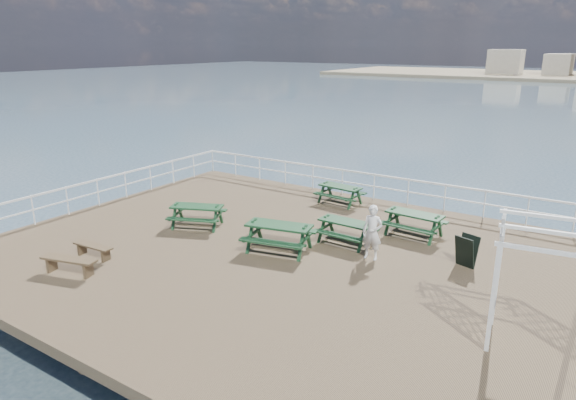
{
  "coord_description": "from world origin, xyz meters",
  "views": [
    {
      "loc": [
        8.3,
        -12.22,
        6.23
      ],
      "look_at": [
        -0.93,
        1.78,
        1.1
      ],
      "focal_mm": 32.0,
      "sensor_mm": 36.0,
      "label": 1
    }
  ],
  "objects_px": {
    "picnic_table_a": "(197,211)",
    "flat_bench_far": "(69,262)",
    "person": "(372,232)",
    "trellis_arbor": "(552,293)",
    "picnic_table_b": "(340,191)",
    "picnic_table_e": "(346,227)",
    "picnic_table_d": "(279,232)",
    "picnic_table_c": "(414,219)",
    "flat_bench_near": "(93,248)"
  },
  "relations": [
    {
      "from": "picnic_table_c",
      "to": "trellis_arbor",
      "type": "bearing_deg",
      "value": -42.79
    },
    {
      "from": "picnic_table_c",
      "to": "person",
      "type": "relative_size",
      "value": 1.17
    },
    {
      "from": "picnic_table_b",
      "to": "person",
      "type": "bearing_deg",
      "value": -47.04
    },
    {
      "from": "picnic_table_a",
      "to": "flat_bench_far",
      "type": "relative_size",
      "value": 1.3
    },
    {
      "from": "person",
      "to": "trellis_arbor",
      "type": "bearing_deg",
      "value": -30.54
    },
    {
      "from": "picnic_table_b",
      "to": "person",
      "type": "height_order",
      "value": "person"
    },
    {
      "from": "picnic_table_a",
      "to": "trellis_arbor",
      "type": "distance_m",
      "value": 11.57
    },
    {
      "from": "flat_bench_near",
      "to": "trellis_arbor",
      "type": "bearing_deg",
      "value": 6.58
    },
    {
      "from": "picnic_table_d",
      "to": "flat_bench_near",
      "type": "relative_size",
      "value": 1.65
    },
    {
      "from": "picnic_table_b",
      "to": "picnic_table_d",
      "type": "relative_size",
      "value": 0.79
    },
    {
      "from": "picnic_table_e",
      "to": "trellis_arbor",
      "type": "height_order",
      "value": "trellis_arbor"
    },
    {
      "from": "flat_bench_near",
      "to": "picnic_table_b",
      "type": "bearing_deg",
      "value": 64.31
    },
    {
      "from": "picnic_table_b",
      "to": "picnic_table_e",
      "type": "distance_m",
      "value": 4.32
    },
    {
      "from": "picnic_table_e",
      "to": "flat_bench_far",
      "type": "height_order",
      "value": "picnic_table_e"
    },
    {
      "from": "trellis_arbor",
      "to": "picnic_table_e",
      "type": "bearing_deg",
      "value": 145.84
    },
    {
      "from": "picnic_table_c",
      "to": "person",
      "type": "xyz_separation_m",
      "value": [
        -0.38,
        -2.56,
        0.25
      ]
    },
    {
      "from": "flat_bench_far",
      "to": "trellis_arbor",
      "type": "bearing_deg",
      "value": 0.04
    },
    {
      "from": "picnic_table_b",
      "to": "picnic_table_e",
      "type": "xyz_separation_m",
      "value": [
        2.18,
        -3.73,
        0.01
      ]
    },
    {
      "from": "picnic_table_b",
      "to": "picnic_table_d",
      "type": "height_order",
      "value": "picnic_table_d"
    },
    {
      "from": "trellis_arbor",
      "to": "picnic_table_d",
      "type": "bearing_deg",
      "value": 161.93
    },
    {
      "from": "trellis_arbor",
      "to": "person",
      "type": "xyz_separation_m",
      "value": [
        -5.09,
        2.38,
        -0.48
      ]
    },
    {
      "from": "picnic_table_a",
      "to": "trellis_arbor",
      "type": "xyz_separation_m",
      "value": [
        11.44,
        -1.61,
        0.76
      ]
    },
    {
      "from": "flat_bench_near",
      "to": "person",
      "type": "height_order",
      "value": "person"
    },
    {
      "from": "picnic_table_c",
      "to": "person",
      "type": "bearing_deg",
      "value": -94.78
    },
    {
      "from": "picnic_table_d",
      "to": "picnic_table_c",
      "type": "bearing_deg",
      "value": 36.68
    },
    {
      "from": "picnic_table_d",
      "to": "person",
      "type": "relative_size",
      "value": 1.4
    },
    {
      "from": "trellis_arbor",
      "to": "flat_bench_far",
      "type": "bearing_deg",
      "value": -172.39
    },
    {
      "from": "picnic_table_c",
      "to": "picnic_table_a",
      "type": "bearing_deg",
      "value": -150.0
    },
    {
      "from": "picnic_table_a",
      "to": "picnic_table_c",
      "type": "height_order",
      "value": "picnic_table_c"
    },
    {
      "from": "picnic_table_c",
      "to": "picnic_table_d",
      "type": "relative_size",
      "value": 0.84
    },
    {
      "from": "picnic_table_b",
      "to": "trellis_arbor",
      "type": "bearing_deg",
      "value": -33.34
    },
    {
      "from": "picnic_table_e",
      "to": "flat_bench_near",
      "type": "height_order",
      "value": "picnic_table_e"
    },
    {
      "from": "picnic_table_d",
      "to": "trellis_arbor",
      "type": "xyz_separation_m",
      "value": [
        7.76,
        -1.37,
        0.68
      ]
    },
    {
      "from": "picnic_table_b",
      "to": "picnic_table_c",
      "type": "distance_m",
      "value": 4.23
    },
    {
      "from": "picnic_table_b",
      "to": "picnic_table_c",
      "type": "bearing_deg",
      "value": -20.91
    },
    {
      "from": "picnic_table_a",
      "to": "flat_bench_far",
      "type": "height_order",
      "value": "picnic_table_a"
    },
    {
      "from": "flat_bench_far",
      "to": "trellis_arbor",
      "type": "height_order",
      "value": "trellis_arbor"
    },
    {
      "from": "person",
      "to": "picnic_table_b",
      "type": "bearing_deg",
      "value": 122.11
    },
    {
      "from": "picnic_table_b",
      "to": "picnic_table_d",
      "type": "xyz_separation_m",
      "value": [
        0.74,
        -5.46,
        0.1
      ]
    },
    {
      "from": "picnic_table_d",
      "to": "picnic_table_e",
      "type": "bearing_deg",
      "value": 37.41
    },
    {
      "from": "picnic_table_a",
      "to": "picnic_table_c",
      "type": "bearing_deg",
      "value": 2.81
    },
    {
      "from": "picnic_table_e",
      "to": "flat_bench_far",
      "type": "relative_size",
      "value": 1.05
    },
    {
      "from": "picnic_table_a",
      "to": "flat_bench_far",
      "type": "xyz_separation_m",
      "value": [
        -0.28,
        -4.9,
        -0.2
      ]
    },
    {
      "from": "picnic_table_d",
      "to": "flat_bench_far",
      "type": "bearing_deg",
      "value": -143.26
    },
    {
      "from": "picnic_table_e",
      "to": "trellis_arbor",
      "type": "bearing_deg",
      "value": -24.47
    },
    {
      "from": "picnic_table_b",
      "to": "flat_bench_far",
      "type": "height_order",
      "value": "picnic_table_b"
    },
    {
      "from": "picnic_table_a",
      "to": "picnic_table_e",
      "type": "height_order",
      "value": "picnic_table_a"
    },
    {
      "from": "picnic_table_a",
      "to": "person",
      "type": "height_order",
      "value": "person"
    },
    {
      "from": "flat_bench_far",
      "to": "trellis_arbor",
      "type": "xyz_separation_m",
      "value": [
        11.72,
        3.29,
        0.96
      ]
    },
    {
      "from": "flat_bench_far",
      "to": "person",
      "type": "distance_m",
      "value": 8.74
    }
  ]
}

